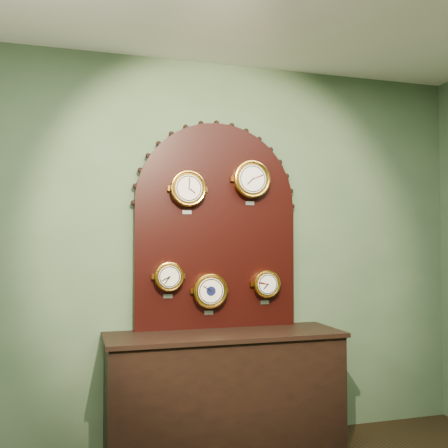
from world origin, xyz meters
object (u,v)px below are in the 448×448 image
object	(u,v)px
display_board	(216,219)
hygrometer	(169,276)
barometer	(210,291)
shop_counter	(225,395)
tide_clock	(266,284)
arabic_clock	(251,179)
roman_clock	(188,189)

from	to	relation	value
display_board	hygrometer	size ratio (longest dim) A/B	5.88
barometer	shop_counter	bearing A→B (deg)	-66.55
hygrometer	tide_clock	distance (m)	0.73
shop_counter	hygrometer	distance (m)	0.90
hygrometer	shop_counter	bearing A→B (deg)	-22.89
shop_counter	arabic_clock	world-z (taller)	arabic_clock
tide_clock	arabic_clock	bearing A→B (deg)	-179.08
display_board	arabic_clock	xyz separation A→B (m)	(0.25, -0.07, 0.29)
barometer	tide_clock	xyz separation A→B (m)	(0.43, 0.00, 0.04)
display_board	tide_clock	world-z (taller)	display_board
roman_clock	arabic_clock	bearing A→B (deg)	-0.06
arabic_clock	tide_clock	world-z (taller)	arabic_clock
barometer	tide_clock	distance (m)	0.43
arabic_clock	hygrometer	bearing A→B (deg)	179.84
arabic_clock	tide_clock	bearing A→B (deg)	0.92
arabic_clock	tide_clock	size ratio (longest dim) A/B	1.29
hygrometer	tide_clock	bearing A→B (deg)	0.01
roman_clock	tide_clock	world-z (taller)	roman_clock
arabic_clock	hygrometer	size ratio (longest dim) A/B	1.27
roman_clock	tide_clock	bearing A→B (deg)	0.13
roman_clock	arabic_clock	world-z (taller)	arabic_clock
display_board	arabic_clock	size ratio (longest dim) A/B	4.63
tide_clock	hygrometer	bearing A→B (deg)	-179.99
arabic_clock	tide_clock	xyz separation A→B (m)	(0.12, 0.00, -0.77)
arabic_clock	barometer	xyz separation A→B (m)	(-0.32, 0.00, -0.81)
tide_clock	barometer	bearing A→B (deg)	-179.83
display_board	roman_clock	size ratio (longest dim) A/B	4.94
arabic_clock	shop_counter	bearing A→B (deg)	-148.65
display_board	hygrometer	distance (m)	0.56
roman_clock	shop_counter	bearing A→B (deg)	-33.69
arabic_clock	barometer	distance (m)	0.87
hygrometer	barometer	distance (m)	0.32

